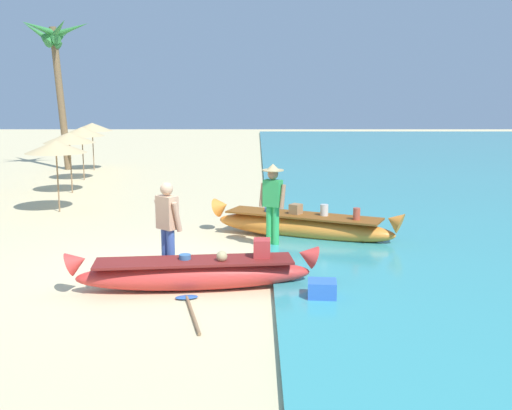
{
  "coord_description": "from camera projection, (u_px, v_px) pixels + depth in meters",
  "views": [
    {
      "loc": [
        1.63,
        -10.7,
        3.25
      ],
      "look_at": [
        1.63,
        1.78,
        0.9
      ],
      "focal_mm": 43.37,
      "sensor_mm": 36.0,
      "label": 1
    }
  ],
  "objects": [
    {
      "name": "boat_red_foreground",
      "position": [
        196.0,
        273.0,
        10.13
      ],
      "size": [
        4.15,
        1.05,
        0.8
      ],
      "color": "red",
      "rests_on": "ground"
    },
    {
      "name": "person_vendor_hatted",
      "position": [
        272.0,
        200.0,
        12.58
      ],
      "size": [
        0.58,
        0.45,
        1.76
      ],
      "color": "green",
      "rests_on": "ground"
    },
    {
      "name": "parasol_row_2",
      "position": [
        81.0,
        132.0,
        22.05
      ],
      "size": [
        1.6,
        1.6,
        1.91
      ],
      "color": "#8E6B47",
      "rests_on": "ground"
    },
    {
      "name": "parasol_row_0",
      "position": [
        55.0,
        147.0,
        16.26
      ],
      "size": [
        1.6,
        1.6,
        1.91
      ],
      "color": "#8E6B47",
      "rests_on": "ground"
    },
    {
      "name": "paddle",
      "position": [
        190.0,
        308.0,
        9.24
      ],
      "size": [
        0.56,
        1.64,
        0.05
      ],
      "color": "#8E6B47",
      "rests_on": "ground"
    },
    {
      "name": "ground_plane",
      "position": [
        165.0,
        272.0,
        11.11
      ],
      "size": [
        80.0,
        80.0,
        0.0
      ],
      "primitive_type": "plane",
      "color": "beige"
    },
    {
      "name": "parasol_row_1",
      "position": [
        69.0,
        138.0,
        19.27
      ],
      "size": [
        1.6,
        1.6,
        1.91
      ],
      "color": "#8E6B47",
      "rests_on": "ground"
    },
    {
      "name": "cooler_box",
      "position": [
        322.0,
        292.0,
        9.5
      ],
      "size": [
        0.47,
        0.43,
        0.35
      ],
      "primitive_type": "cube",
      "rotation": [
        0.0,
        0.0,
        -0.09
      ],
      "color": "blue",
      "rests_on": "ground"
    },
    {
      "name": "person_tourist_customer",
      "position": [
        167.0,
        225.0,
        10.56
      ],
      "size": [
        0.54,
        0.51,
        1.7
      ],
      "color": "#3D5BA8",
      "rests_on": "ground"
    },
    {
      "name": "parasol_row_3",
      "position": [
        92.0,
        127.0,
        24.79
      ],
      "size": [
        1.6,
        1.6,
        1.91
      ],
      "color": "#8E6B47",
      "rests_on": "ground"
    },
    {
      "name": "boat_orange_midground",
      "position": [
        302.0,
        225.0,
        13.53
      ],
      "size": [
        4.19,
        2.35,
        0.84
      ],
      "color": "orange",
      "rests_on": "ground"
    },
    {
      "name": "palm_tree_tall_inland",
      "position": [
        55.0,
        48.0,
        24.42
      ],
      "size": [
        2.78,
        2.63,
        5.97
      ],
      "color": "brown",
      "rests_on": "ground"
    }
  ]
}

